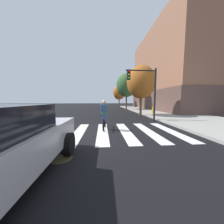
{
  "coord_description": "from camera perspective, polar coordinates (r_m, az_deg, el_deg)",
  "views": [
    {
      "loc": [
        0.96,
        -6.12,
        1.68
      ],
      "look_at": [
        1.62,
        2.13,
        0.85
      ],
      "focal_mm": 18.92,
      "sensor_mm": 36.0,
      "label": 1
    }
  ],
  "objects": [
    {
      "name": "street_tree_mid",
      "position": [
        21.35,
        7.04,
        12.72
      ],
      "size": [
        3.58,
        3.58,
        6.37
      ],
      "color": "#4C3823",
      "rests_on": "ground"
    },
    {
      "name": "ground_plane",
      "position": [
        6.42,
        -13.21,
        -9.63
      ],
      "size": [
        120.0,
        120.0,
        0.0
      ],
      "primitive_type": "plane",
      "color": "black"
    },
    {
      "name": "manhole_cover",
      "position": [
        3.95,
        -23.43,
        -19.9
      ],
      "size": [
        0.64,
        0.64,
        0.01
      ],
      "primitive_type": "cylinder",
      "color": "#473D1E",
      "rests_on": "ground"
    },
    {
      "name": "street_tree_near",
      "position": [
        13.0,
        13.92,
        13.78
      ],
      "size": [
        2.95,
        2.95,
        5.25
      ],
      "color": "#4C3823",
      "rests_on": "ground"
    },
    {
      "name": "fire_hydrant",
      "position": [
        14.46,
        19.2,
        0.83
      ],
      "size": [
        0.33,
        0.22,
        0.78
      ],
      "color": "gold",
      "rests_on": "sidewalk"
    },
    {
      "name": "street_tree_far",
      "position": [
        28.88,
        3.49,
        9.27
      ],
      "size": [
        2.9,
        2.9,
        5.16
      ],
      "color": "#4C3823",
      "rests_on": "ground"
    },
    {
      "name": "traffic_light_near",
      "position": [
        9.93,
        15.71,
        12.32
      ],
      "size": [
        2.47,
        0.28,
        4.2
      ],
      "color": "black",
      "rests_on": "ground"
    },
    {
      "name": "cyclist",
      "position": [
        6.77,
        -3.87,
        -1.41
      ],
      "size": [
        0.38,
        1.71,
        1.69
      ],
      "color": "black",
      "rests_on": "ground"
    },
    {
      "name": "corner_building",
      "position": [
        27.61,
        36.98,
        15.12
      ],
      "size": [
        19.79,
        18.54,
        13.55
      ],
      "color": "brown",
      "rests_on": "ground"
    },
    {
      "name": "crosswalk_stripes",
      "position": [
        6.38,
        -10.17,
        -9.61
      ],
      "size": [
        9.15,
        4.09,
        0.01
      ],
      "color": "silver",
      "rests_on": "ground"
    }
  ]
}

